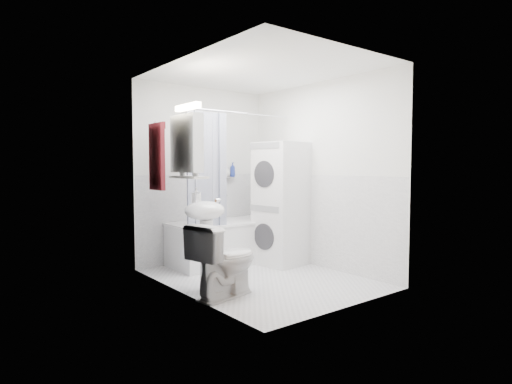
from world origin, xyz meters
TOP-DOWN VIEW (x-y plane):
  - floor at (0.00, 0.00)m, footprint 2.60×2.60m
  - room_walls at (0.00, 0.00)m, footprint 2.60×2.60m
  - wainscot at (0.00, 0.29)m, footprint 1.98×2.58m
  - door at (-0.95, -0.55)m, footprint 0.05×2.00m
  - bathtub at (0.12, 0.92)m, footprint 1.50×0.71m
  - tub_spout at (0.32, 1.25)m, footprint 0.04×0.12m
  - curtain_rod at (0.12, 0.62)m, footprint 1.68×0.02m
  - shower_curtain at (-0.34, 0.62)m, footprint 0.55×0.02m
  - sink at (-0.75, -0.01)m, footprint 0.44×0.37m
  - medicine_cabinet at (-0.90, 0.10)m, footprint 0.13×0.50m
  - shelf at (-0.89, 0.10)m, footprint 0.18×0.54m
  - shower_caddy at (0.37, 1.24)m, footprint 0.22×0.06m
  - towel at (-0.94, 0.75)m, footprint 0.07×0.33m
  - washer_dryer at (0.68, 0.41)m, footprint 0.65×0.64m
  - toilet at (-0.72, -0.32)m, footprint 0.82×0.57m
  - soap_pump at (-0.71, 0.25)m, footprint 0.08×0.17m
  - shelf_bottle at (-0.89, -0.05)m, footprint 0.07×0.18m
  - shelf_cup at (-0.89, 0.22)m, footprint 0.10×0.09m
  - shampoo_a at (0.35, 1.24)m, footprint 0.13×0.17m
  - shampoo_b at (0.47, 1.24)m, footprint 0.08×0.21m

SIDE VIEW (x-z plane):
  - floor at x=0.00m, z-range 0.00..0.00m
  - bathtub at x=0.12m, z-range 0.03..0.60m
  - toilet at x=-0.72m, z-range 0.00..0.74m
  - wainscot at x=0.00m, z-range -0.69..1.89m
  - sink at x=-0.75m, z-range 0.18..1.22m
  - washer_dryer at x=0.68m, z-range 0.00..1.63m
  - tub_spout at x=0.32m, z-range 0.87..0.91m
  - soap_pump at x=-0.71m, z-range 0.91..0.99m
  - door at x=-0.95m, z-range 0.00..2.00m
  - shower_caddy at x=0.37m, z-range 1.14..1.16m
  - shelf at x=-0.89m, z-range 1.19..1.21m
  - shampoo_b at x=0.47m, z-range 1.16..1.24m
  - shampoo_a at x=0.35m, z-range 1.16..1.29m
  - shelf_bottle at x=-0.89m, z-range 1.21..1.28m
  - shower_curtain at x=-0.34m, z-range 0.52..1.98m
  - shelf_cup at x=-0.89m, z-range 1.21..1.31m
  - towel at x=-0.94m, z-range 1.05..1.84m
  - room_walls at x=0.00m, z-range 0.19..2.79m
  - medicine_cabinet at x=-0.90m, z-range 1.21..1.92m
  - curtain_rod at x=0.12m, z-range 1.99..2.01m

